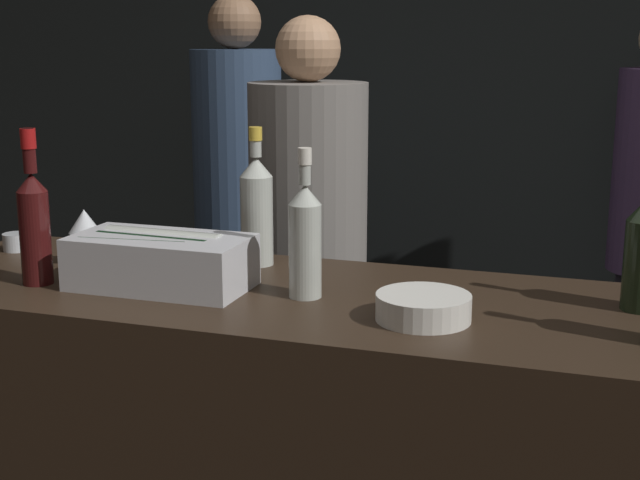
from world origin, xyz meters
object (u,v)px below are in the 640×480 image
ice_bin_with_bottles (158,258)px  candle_votive (16,242)px  wine_glass (85,223)px  red_wine_bottle_tall (34,221)px  white_wine_bottle (305,237)px  person_grey_polo (308,253)px  rose_wine_bottle (257,208)px  person_in_hoodie (238,198)px  bowl_white (423,306)px

ice_bin_with_bottles → candle_votive: size_ratio=5.73×
ice_bin_with_bottles → wine_glass: wine_glass is taller
ice_bin_with_bottles → wine_glass: bearing=155.4°
red_wine_bottle_tall → ice_bin_with_bottles: bearing=12.8°
ice_bin_with_bottles → wine_glass: 0.31m
white_wine_bottle → person_grey_polo: bearing=108.8°
rose_wine_bottle → person_in_hoodie: bearing=115.7°
person_in_hoodie → person_grey_polo: person_in_hoodie is taller
wine_glass → candle_votive: size_ratio=2.01×
white_wine_bottle → person_grey_polo: (-0.31, 0.90, -0.27)m
ice_bin_with_bottles → person_in_hoodie: person_in_hoodie is taller
bowl_white → wine_glass: bearing=168.9°
white_wine_bottle → person_grey_polo: person_grey_polo is taller
wine_glass → rose_wine_bottle: (0.42, 0.14, 0.04)m
candle_votive → person_in_hoodie: size_ratio=0.04×
candle_votive → person_in_hoodie: person_in_hoodie is taller
bowl_white → white_wine_bottle: white_wine_bottle is taller
rose_wine_bottle → wine_glass: bearing=-161.3°
wine_glass → bowl_white: bearing=-11.1°
bowl_white → white_wine_bottle: (-0.29, 0.08, 0.11)m
ice_bin_with_bottles → red_wine_bottle_tall: bearing=-167.2°
red_wine_bottle_tall → rose_wine_bottle: (0.43, 0.34, -0.00)m
wine_glass → white_wine_bottle: white_wine_bottle is taller
red_wine_bottle_tall → person_grey_polo: 1.09m
candle_votive → rose_wine_bottle: size_ratio=0.20×
ice_bin_with_bottles → candle_votive: bearing=159.9°
wine_glass → red_wine_bottle_tall: red_wine_bottle_tall is taller
red_wine_bottle_tall → rose_wine_bottle: bearing=38.2°
wine_glass → white_wine_bottle: size_ratio=0.43×
rose_wine_bottle → person_grey_polo: (-0.09, 0.66, -0.28)m
candle_votive → white_wine_bottle: size_ratio=0.21×
wine_glass → person_in_hoodie: (-0.17, 1.37, -0.18)m
ice_bin_with_bottles → person_grey_polo: bearing=87.2°
person_grey_polo → wine_glass: bearing=22.3°
red_wine_bottle_tall → person_grey_polo: size_ratio=0.21×
candle_votive → person_grey_polo: person_grey_polo is taller
candle_votive → red_wine_bottle_tall: 0.40m
wine_glass → ice_bin_with_bottles: bearing=-24.6°
bowl_white → red_wine_bottle_tall: (-0.93, -0.01, 0.12)m
rose_wine_bottle → candle_votive: bearing=-174.3°
rose_wine_bottle → person_grey_polo: person_grey_polo is taller
ice_bin_with_bottles → person_in_hoodie: bearing=106.9°
red_wine_bottle_tall → person_grey_polo: (0.33, 1.00, -0.28)m
red_wine_bottle_tall → wine_glass: bearing=87.5°
bowl_white → red_wine_bottle_tall: red_wine_bottle_tall is taller
ice_bin_with_bottles → person_grey_polo: 0.96m
wine_glass → person_in_hoodie: size_ratio=0.08×
ice_bin_with_bottles → person_grey_polo: person_grey_polo is taller
bowl_white → rose_wine_bottle: (-0.50, 0.32, 0.12)m
candle_votive → rose_wine_bottle: (0.69, 0.07, 0.12)m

